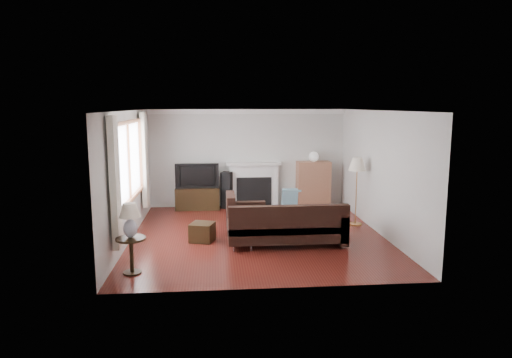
{
  "coord_description": "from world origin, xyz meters",
  "views": [
    {
      "loc": [
        -0.82,
        -8.93,
        2.61
      ],
      "look_at": [
        0.0,
        0.3,
        1.1
      ],
      "focal_mm": 32.0,
      "sensor_mm": 36.0,
      "label": 1
    }
  ],
  "objects": [
    {
      "name": "floor_lamp",
      "position": [
        2.22,
        0.59,
        0.74
      ],
      "size": [
        0.44,
        0.44,
        1.48
      ],
      "primitive_type": "cube",
      "rotation": [
        0.0,
        0.0,
        -0.15
      ],
      "color": "#BA8040",
      "rests_on": "ground"
    },
    {
      "name": "window",
      "position": [
        -2.45,
        -0.2,
        1.55
      ],
      "size": [
        0.12,
        2.74,
        1.54
      ],
      "primitive_type": "cube",
      "color": "brown",
      "rests_on": "room"
    },
    {
      "name": "television",
      "position": [
        -1.29,
        2.47,
        0.86
      ],
      "size": [
        1.08,
        0.14,
        0.62
      ],
      "primitive_type": "imported",
      "color": "black",
      "rests_on": "tv_stand"
    },
    {
      "name": "side_table",
      "position": [
        -2.15,
        -1.97,
        0.29
      ],
      "size": [
        0.46,
        0.46,
        0.58
      ],
      "primitive_type": "cube",
      "color": "black",
      "rests_on": "ground"
    },
    {
      "name": "speaker_right",
      "position": [
        1.44,
        2.54,
        0.46
      ],
      "size": [
        0.31,
        0.35,
        0.92
      ],
      "primitive_type": "cube",
      "rotation": [
        0.0,
        0.0,
        -0.2
      ],
      "color": "black",
      "rests_on": "ground"
    },
    {
      "name": "coffee_table",
      "position": [
        0.65,
        0.46,
        0.21
      ],
      "size": [
        1.14,
        0.75,
        0.41
      ],
      "primitive_type": "cube",
      "rotation": [
        0.0,
        0.0,
        -0.18
      ],
      "color": "#A6844F",
      "rests_on": "ground"
    },
    {
      "name": "globe_lamp",
      "position": [
        1.69,
        2.52,
        1.3
      ],
      "size": [
        0.25,
        0.25,
        0.25
      ],
      "primitive_type": "sphere",
      "color": "white",
      "rests_on": "bookshelf"
    },
    {
      "name": "speaker_left",
      "position": [
        -0.54,
        2.53,
        0.46
      ],
      "size": [
        0.34,
        0.38,
        0.93
      ],
      "primitive_type": "cube",
      "rotation": [
        0.0,
        0.0,
        -0.32
      ],
      "color": "black",
      "rests_on": "ground"
    },
    {
      "name": "table_lamp",
      "position": [
        -2.15,
        -1.97,
        0.85
      ],
      "size": [
        0.33,
        0.33,
        0.54
      ],
      "primitive_type": "cube",
      "color": "silver",
      "rests_on": "side_table"
    },
    {
      "name": "room",
      "position": [
        0.0,
        0.0,
        1.25
      ],
      "size": [
        5.1,
        5.6,
        2.54
      ],
      "color": "#511812",
      "rests_on": "ground"
    },
    {
      "name": "bookshelf",
      "position": [
        1.69,
        2.52,
        0.59
      ],
      "size": [
        0.85,
        0.4,
        1.17
      ],
      "primitive_type": "cube",
      "color": "#9F6549",
      "rests_on": "ground"
    },
    {
      "name": "curtain_far",
      "position": [
        -2.4,
        1.32,
        1.4
      ],
      "size": [
        0.1,
        0.35,
        2.1
      ],
      "primitive_type": "cube",
      "color": "silver",
      "rests_on": "room"
    },
    {
      "name": "sectional_sofa",
      "position": [
        0.48,
        -0.69,
        0.38
      ],
      "size": [
        2.38,
        1.74,
        0.77
      ],
      "primitive_type": "cube",
      "color": "black",
      "rests_on": "ground"
    },
    {
      "name": "fireplace",
      "position": [
        0.15,
        2.64,
        0.57
      ],
      "size": [
        1.4,
        0.26,
        1.15
      ],
      "primitive_type": "cube",
      "color": "white",
      "rests_on": "room"
    },
    {
      "name": "curtain_near",
      "position": [
        -2.4,
        -1.72,
        1.4
      ],
      "size": [
        0.1,
        0.35,
        2.1
      ],
      "primitive_type": "cube",
      "color": "silver",
      "rests_on": "room"
    },
    {
      "name": "tv_stand",
      "position": [
        -1.29,
        2.47,
        0.28
      ],
      "size": [
        1.1,
        0.5,
        0.55
      ],
      "primitive_type": "cube",
      "color": "black",
      "rests_on": "ground"
    },
    {
      "name": "footstool",
      "position": [
        -1.1,
        -0.34,
        0.18
      ],
      "size": [
        0.53,
        0.53,
        0.36
      ],
      "primitive_type": "cube",
      "rotation": [
        0.0,
        0.0,
        -0.3
      ],
      "color": "black",
      "rests_on": "ground"
    }
  ]
}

